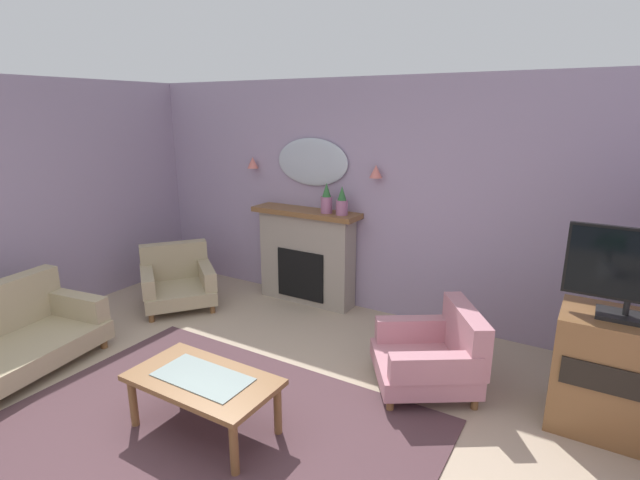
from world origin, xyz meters
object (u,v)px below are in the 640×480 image
(mantel_vase_left, at_px, (327,200))
(wall_mirror, at_px, (312,162))
(wall_sconce_right, at_px, (376,171))
(fireplace, at_px, (306,257))
(coffee_table, at_px, (203,384))
(armchair_by_coffee_table, at_px, (177,280))
(armchair_beside_couch, at_px, (435,354))
(wall_sconce_left, at_px, (253,163))
(mantel_vase_centre, at_px, (342,203))
(tv_flatscreen, at_px, (633,272))
(tv_cabinet, at_px, (614,374))

(mantel_vase_left, xyz_separation_m, wall_mirror, (-0.30, 0.17, 0.40))
(mantel_vase_left, xyz_separation_m, wall_sconce_right, (0.55, 0.12, 0.35))
(fireplace, distance_m, coffee_table, 2.59)
(armchair_by_coffee_table, bearing_deg, mantel_vase_left, 28.01)
(armchair_by_coffee_table, bearing_deg, fireplace, 34.06)
(armchair_beside_couch, distance_m, armchair_by_coffee_table, 3.27)
(coffee_table, xyz_separation_m, armchair_beside_couch, (1.27, 1.45, -0.08))
(mantel_vase_left, height_order, wall_mirror, wall_mirror)
(wall_mirror, xyz_separation_m, coffee_table, (0.69, -2.63, -1.33))
(wall_mirror, bearing_deg, fireplace, -90.00)
(wall_sconce_left, distance_m, armchair_by_coffee_table, 1.73)
(wall_sconce_left, xyz_separation_m, armchair_beside_couch, (2.81, -1.13, -1.35))
(mantel_vase_left, distance_m, mantel_vase_centre, 0.20)
(wall_mirror, xyz_separation_m, tv_flatscreen, (3.25, -1.10, -0.46))
(mantel_vase_centre, relative_size, wall_mirror, 0.34)
(wall_sconce_right, height_order, tv_cabinet, wall_sconce_right)
(wall_sconce_right, bearing_deg, fireplace, -173.84)
(fireplace, xyz_separation_m, armchair_by_coffee_table, (-1.30, -0.88, -0.27))
(tv_cabinet, bearing_deg, tv_flatscreen, -90.00)
(mantel_vase_left, relative_size, tv_flatscreen, 0.42)
(mantel_vase_centre, distance_m, tv_flatscreen, 2.90)
(mantel_vase_left, height_order, wall_sconce_right, wall_sconce_right)
(armchair_beside_couch, bearing_deg, wall_mirror, 148.88)
(wall_mirror, relative_size, wall_sconce_right, 6.86)
(armchair_beside_couch, relative_size, armchair_by_coffee_table, 0.99)
(wall_sconce_left, relative_size, wall_sconce_right, 1.00)
(coffee_table, distance_m, tv_flatscreen, 3.11)
(mantel_vase_left, height_order, tv_cabinet, mantel_vase_left)
(mantel_vase_left, xyz_separation_m, wall_sconce_left, (-1.15, 0.12, 0.35))
(mantel_vase_left, relative_size, armchair_by_coffee_table, 0.31)
(wall_sconce_right, bearing_deg, wall_mirror, 176.63)
(mantel_vase_centre, xyz_separation_m, tv_flatscreen, (2.75, -0.93, -0.05))
(wall_sconce_right, distance_m, tv_flatscreen, 2.65)
(fireplace, xyz_separation_m, coffee_table, (0.69, -2.49, -0.19))
(armchair_by_coffee_table, bearing_deg, mantel_vase_centre, 25.31)
(mantel_vase_left, relative_size, armchair_beside_couch, 0.31)
(wall_sconce_right, relative_size, armchair_by_coffee_table, 0.12)
(wall_sconce_left, height_order, wall_sconce_right, same)
(mantel_vase_centre, bearing_deg, armchair_by_coffee_table, -154.69)
(wall_mirror, xyz_separation_m, tv_cabinet, (3.25, -1.07, -1.26))
(fireplace, height_order, armchair_by_coffee_table, fireplace)
(wall_mirror, distance_m, armchair_beside_couch, 2.69)
(mantel_vase_left, relative_size, tv_cabinet, 0.39)
(wall_mirror, height_order, tv_flatscreen, wall_mirror)
(mantel_vase_centre, height_order, tv_flatscreen, tv_flatscreen)
(mantel_vase_left, relative_size, coffee_table, 0.32)
(wall_sconce_left, xyz_separation_m, tv_flatscreen, (4.10, -1.05, -0.41))
(wall_mirror, xyz_separation_m, armchair_by_coffee_table, (-1.30, -1.02, -1.40))
(mantel_vase_left, bearing_deg, tv_flatscreen, -17.41)
(wall_sconce_right, bearing_deg, tv_flatscreen, -23.53)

